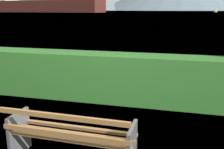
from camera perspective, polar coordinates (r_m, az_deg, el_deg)
name	(u,v)px	position (r m, az deg, el deg)	size (l,w,h in m)	color
water_surface	(180,11)	(311.20, 14.73, 13.27)	(620.00, 620.00, 0.00)	slate
park_bench	(71,137)	(3.79, -9.09, -13.33)	(1.83, 0.60, 0.87)	olive
hedge_row	(117,78)	(6.24, 1.14, -0.70)	(12.38, 0.77, 1.14)	#2D6B28
cargo_ship_large	(28,2)	(218.14, -17.94, 14.86)	(110.49, 36.19, 26.77)	#471E19
fishing_boat_near	(216,11)	(218.97, 21.78, 12.77)	(2.07, 5.12, 1.97)	gold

